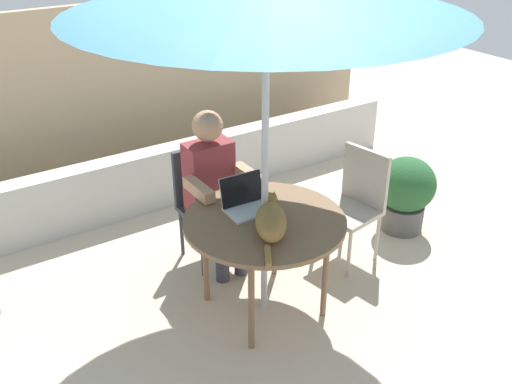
# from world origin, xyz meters

# --- Properties ---
(ground_plane) EXTENTS (14.00, 14.00, 0.00)m
(ground_plane) POSITION_xyz_m (0.00, 0.00, 0.00)
(ground_plane) COLOR beige
(fence_back) EXTENTS (5.72, 0.08, 1.69)m
(fence_back) POSITION_xyz_m (0.00, 2.45, 0.85)
(fence_back) COLOR tan
(fence_back) RESTS_ON ground
(planter_wall_low) EXTENTS (5.15, 0.20, 0.54)m
(planter_wall_low) POSITION_xyz_m (0.00, 1.74, 0.27)
(planter_wall_low) COLOR beige
(planter_wall_low) RESTS_ON ground
(patio_table) EXTENTS (1.05, 1.05, 0.71)m
(patio_table) POSITION_xyz_m (0.00, 0.00, 0.65)
(patio_table) COLOR brown
(patio_table) RESTS_ON ground
(chair_occupied) EXTENTS (0.40, 0.40, 0.88)m
(chair_occupied) POSITION_xyz_m (0.00, 0.81, 0.51)
(chair_occupied) COLOR #33383F
(chair_occupied) RESTS_ON ground
(chair_empty) EXTENTS (0.46, 0.46, 0.88)m
(chair_empty) POSITION_xyz_m (0.94, 0.16, 0.51)
(chair_empty) COLOR #B2A899
(chair_empty) RESTS_ON ground
(person_seated) EXTENTS (0.48, 0.48, 1.22)m
(person_seated) POSITION_xyz_m (-0.00, 0.65, 0.68)
(person_seated) COLOR maroon
(person_seated) RESTS_ON ground
(laptop) EXTENTS (0.31, 0.26, 0.21)m
(laptop) POSITION_xyz_m (-0.03, 0.19, 0.77)
(laptop) COLOR silver
(laptop) RESTS_ON patio_table
(cat) EXTENTS (0.42, 0.56, 0.17)m
(cat) POSITION_xyz_m (-0.05, -0.15, 0.79)
(cat) COLOR olive
(cat) RESTS_ON patio_table
(potted_plant_near_fence) EXTENTS (0.48, 0.48, 0.65)m
(potted_plant_near_fence) POSITION_xyz_m (1.56, 0.23, 0.36)
(potted_plant_near_fence) COLOR #595654
(potted_plant_near_fence) RESTS_ON ground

